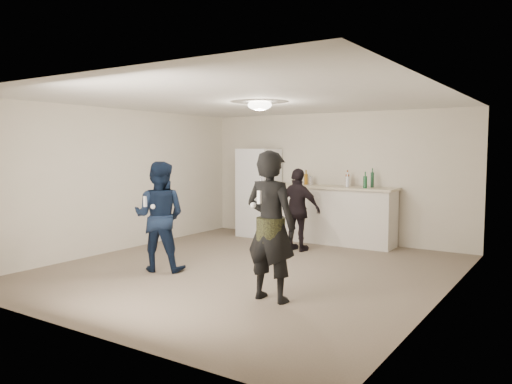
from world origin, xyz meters
The scene contains 21 objects.
floor centered at (0.00, 0.00, 0.00)m, with size 6.00×6.00×0.00m, color #6B5B4C.
ceiling centered at (0.00, 0.00, 2.50)m, with size 6.00×6.00×0.00m, color silver.
wall_back centered at (0.00, 3.00, 1.25)m, with size 6.00×6.00×0.00m, color beige.
wall_front centered at (0.00, -3.00, 1.25)m, with size 6.00×6.00×0.00m, color beige.
wall_left centered at (-2.75, 0.00, 1.25)m, with size 6.00×6.00×0.00m, color beige.
wall_right centered at (2.75, 0.00, 1.25)m, with size 6.00×6.00×0.00m, color beige.
counter centered at (0.01, 2.67, 0.53)m, with size 2.60×0.56×1.05m, color silver.
counter_top centered at (0.01, 2.67, 1.07)m, with size 2.68×0.64×0.04m, color beige.
fridge centered at (-1.50, 2.60, 0.90)m, with size 0.70×0.70×1.80m, color white.
fridge_handle centered at (-1.22, 2.23, 1.30)m, with size 0.02×0.02×0.60m, color #BCBCC0.
ceiling_dome centered at (0.00, 0.30, 2.45)m, with size 0.36×0.36×0.16m, color white.
shaker centered at (-0.40, 2.79, 1.18)m, with size 0.08×0.08×0.17m, color silver.
man centered at (-1.09, -0.73, 0.81)m, with size 0.78×0.61×1.61m, color #102445.
woman centered at (1.05, -1.09, 0.89)m, with size 0.65×0.43×1.78m, color black.
camo_shorts centered at (1.05, -1.09, 0.85)m, with size 0.34×0.34×0.28m, color #363C1B.
spectator centered at (-0.06, 1.65, 0.73)m, with size 0.86×0.36×1.46m, color black.
remote_man centered at (-1.09, -1.01, 1.05)m, with size 0.04×0.04×0.15m, color white.
nunchuk_man centered at (-0.97, -0.98, 0.98)m, with size 0.07×0.07×0.07m, color silver.
remote_woman centered at (1.05, -1.34, 1.25)m, with size 0.04×0.04×0.15m, color white.
nunchuk_woman centered at (0.95, -1.31, 1.15)m, with size 0.07×0.07×0.07m, color silver.
bottle_cluster centered at (0.36, 2.73, 1.20)m, with size 1.43×0.29×0.28m.
Camera 1 is at (4.08, -6.03, 1.78)m, focal length 35.00 mm.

